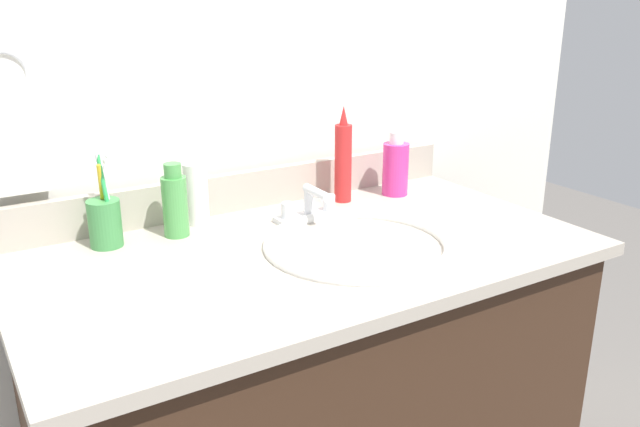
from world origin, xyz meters
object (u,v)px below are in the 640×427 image
at_px(faucet, 310,208).
at_px(bottle_soap_pink, 396,167).
at_px(hand_towel, 14,139).
at_px(bottle_toner_green, 175,203).
at_px(bottle_spray_red, 343,161).
at_px(cup_green, 105,221).
at_px(bottle_lotion_white, 196,192).

bearing_deg(faucet, bottle_soap_pink, 11.28).
distance_m(hand_towel, bottle_toner_green, 0.33).
height_order(bottle_spray_red, cup_green, bottle_spray_red).
bearing_deg(hand_towel, faucet, -17.08).
xyz_separation_m(bottle_toner_green, bottle_lotion_white, (0.07, 0.05, 0.00)).
height_order(bottle_toner_green, cup_green, cup_green).
bearing_deg(faucet, bottle_lotion_white, 153.72).
height_order(hand_towel, faucet, hand_towel).
height_order(bottle_soap_pink, bottle_spray_red, bottle_spray_red).
xyz_separation_m(bottle_lotion_white, bottle_spray_red, (0.37, -0.03, 0.03)).
bearing_deg(bottle_spray_red, bottle_toner_green, -177.70).
bearing_deg(bottle_soap_pink, hand_towel, 172.14).
bearing_deg(cup_green, bottle_soap_pink, -1.62).
bearing_deg(bottle_soap_pink, bottle_toner_green, 179.56).
height_order(bottle_toner_green, bottle_soap_pink, bottle_soap_pink).
relative_size(bottle_soap_pink, bottle_spray_red, 0.68).
relative_size(bottle_soap_pink, bottle_lotion_white, 0.95).
height_order(faucet, bottle_lotion_white, bottle_lotion_white).
relative_size(bottle_lotion_white, bottle_spray_red, 0.71).
xyz_separation_m(faucet, bottle_toner_green, (-0.29, 0.06, 0.04)).
bearing_deg(hand_towel, bottle_lotion_white, -10.45).
bearing_deg(bottle_lotion_white, bottle_spray_red, -5.12).
xyz_separation_m(bottle_toner_green, bottle_soap_pink, (0.58, -0.00, -0.00)).
height_order(faucet, bottle_soap_pink, bottle_soap_pink).
bearing_deg(bottle_toner_green, bottle_lotion_white, 37.08).
bearing_deg(bottle_spray_red, bottle_soap_pink, -8.59).
relative_size(bottle_toner_green, bottle_spray_red, 0.67).
distance_m(faucet, bottle_spray_red, 0.18).
height_order(hand_towel, bottle_lotion_white, hand_towel).
bearing_deg(faucet, bottle_spray_red, 29.22).
relative_size(hand_towel, bottle_soap_pink, 1.37).
relative_size(hand_towel, cup_green, 1.14).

